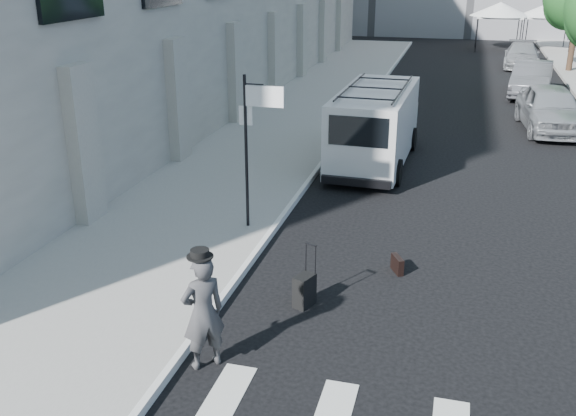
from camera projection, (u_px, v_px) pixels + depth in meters
The scene contains 12 objects.
ground at pixel (329, 314), 11.50m from camera, with size 120.00×120.00×0.00m, color black.
sidewalk_left at pixel (307, 109), 26.90m from camera, with size 4.50×48.00×0.15m, color gray.
sign_pole at pixel (256, 121), 13.99m from camera, with size 1.03×0.07×3.50m.
tent_left at pixel (500, 9), 43.73m from camera, with size 4.00×4.00×3.20m.
tent_right at pixel (549, 10), 43.40m from camera, with size 4.00×4.00×3.20m.
businessman at pixel (203, 313), 9.73m from camera, with size 0.68×0.45×1.87m, color #39393B.
briefcase at pixel (397, 264), 13.00m from camera, with size 0.12×0.44×0.34m, color black.
suitcase at pixel (304, 290), 11.70m from camera, with size 0.40×0.49×1.17m.
cargo_van at pixel (376, 125), 19.67m from camera, with size 2.31×6.18×2.30m.
parked_car_a at pixel (550, 108), 23.53m from camera, with size 1.96×4.86×1.66m, color #979A9F.
parked_car_b at pixel (531, 79), 29.51m from camera, with size 1.66×4.75×1.56m, color #525359.
parked_car_c at pixel (522, 55), 37.43m from camera, with size 1.93×4.74×1.38m, color #929599.
Camera 1 is at (1.89, -9.87, 5.96)m, focal length 40.00 mm.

